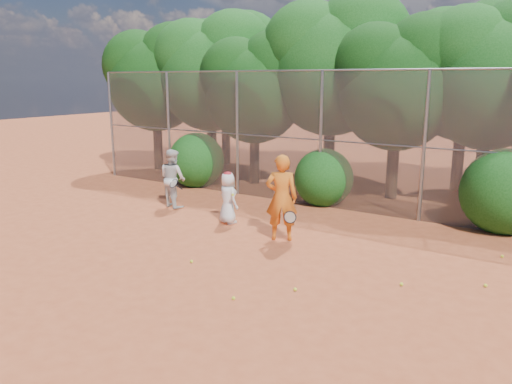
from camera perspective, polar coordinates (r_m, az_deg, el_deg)
The scene contains 23 objects.
ground at distance 9.85m, azimuth -3.07°, elevation -9.71°, with size 80.00×80.00×0.00m, color #A54625.
fence_back at distance 14.53m, azimuth 10.54°, elevation 5.83°, with size 20.05×0.09×4.03m.
tree_0 at distance 21.35m, azimuth -11.29°, elevation 13.05°, with size 4.38×3.81×6.00m.
tree_1 at distance 20.10m, azimuth -5.00°, elevation 13.93°, with size 4.64×4.03×6.35m.
tree_2 at distance 18.07m, azimuth 0.03°, elevation 12.26°, with size 3.99×3.47×5.47m.
tree_3 at distance 17.76m, azimuth 8.92°, elevation 14.72°, with size 4.89×4.26×6.70m.
tree_4 at distance 16.30m, azimuth 16.13°, elevation 12.31°, with size 4.19×3.64×5.73m.
tree_5 at distance 16.54m, azimuth 25.55°, elevation 12.59°, with size 4.51×3.92×6.17m.
tree_9 at distance 22.54m, azimuth -3.37°, elevation 14.28°, with size 4.83×4.20×6.62m.
tree_10 at distance 20.19m, azimuth 8.93°, elevation 15.14°, with size 5.15×4.48×7.06m.
tree_11 at distance 18.28m, azimuth 23.13°, elevation 13.08°, with size 4.64×4.03×6.35m.
bush_0 at distance 17.97m, azimuth -6.82°, elevation 3.89°, with size 2.00×2.00×2.00m, color #114412.
bush_1 at distance 15.33m, azimuth 7.76°, elevation 1.93°, with size 1.80×1.80×1.80m, color #114412.
bush_2 at distance 13.96m, azimuth 26.65°, elevation 0.43°, with size 2.20×2.20×2.20m, color #114412.
player_yellow at distance 11.77m, azimuth 2.93°, elevation -0.65°, with size 0.95×0.78×2.06m.
player_teen at distance 13.22m, azimuth -3.22°, elevation -0.64°, with size 0.78×0.65×1.40m.
player_white at distance 15.06m, azimuth -9.48°, elevation 1.57°, with size 0.98×0.85×1.75m.
ball_0 at distance 9.26m, azimuth 4.49°, elevation -11.03°, with size 0.07×0.07×0.07m, color #C9D927.
ball_1 at distance 10.31m, azimuth 24.75°, elevation -9.68°, with size 0.07×0.07×0.07m, color #C9D927.
ball_2 at distance 8.90m, azimuth -2.59°, elevation -12.03°, with size 0.07×0.07×0.07m, color #C9D927.
ball_3 at distance 9.82m, azimuth 16.29°, elevation -10.09°, with size 0.07×0.07×0.07m, color #C9D927.
ball_4 at distance 10.63m, azimuth -7.38°, elevation -7.87°, with size 0.07×0.07×0.07m, color #C9D927.
ball_5 at distance 12.06m, azimuth 26.32°, elevation -6.61°, with size 0.07×0.07×0.07m, color #C9D927.
Camera 1 is at (5.38, -7.34, 3.78)m, focal length 35.00 mm.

